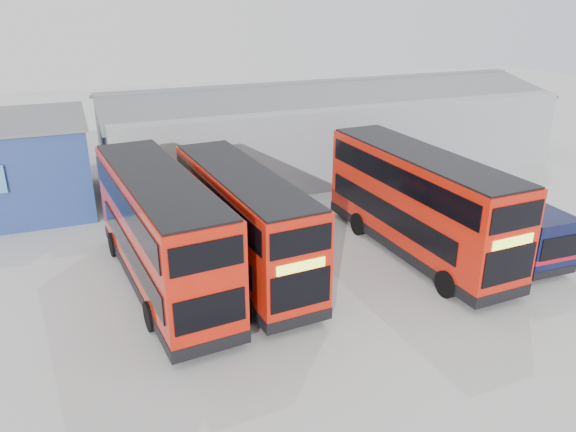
# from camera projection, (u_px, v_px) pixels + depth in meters

# --- Properties ---
(ground_plane) EXTENTS (120.00, 120.00, 0.00)m
(ground_plane) POSITION_uv_depth(u_px,v_px,m) (350.00, 328.00, 20.82)
(ground_plane) COLOR #A3A39E
(ground_plane) RESTS_ON ground
(maintenance_shed) EXTENTS (30.50, 12.00, 5.89)m
(maintenance_shed) POSITION_uv_depth(u_px,v_px,m) (323.00, 127.00, 39.80)
(maintenance_shed) COLOR gray
(maintenance_shed) RESTS_ON ground
(double_decker_left) EXTENTS (3.94, 11.89, 4.94)m
(double_decker_left) POSITION_uv_depth(u_px,v_px,m) (161.00, 233.00, 22.80)
(double_decker_left) COLOR red
(double_decker_left) RESTS_ON ground
(double_decker_centre) EXTENTS (3.49, 11.14, 4.64)m
(double_decker_centre) POSITION_uv_depth(u_px,v_px,m) (243.00, 224.00, 24.10)
(double_decker_centre) COLOR red
(double_decker_centre) RESTS_ON ground
(double_decker_right) EXTENTS (3.43, 11.71, 4.89)m
(double_decker_right) POSITION_uv_depth(u_px,v_px,m) (418.00, 205.00, 25.93)
(double_decker_right) COLOR red
(double_decker_right) RESTS_ON ground
(single_decker_blue) EXTENTS (2.62, 10.09, 2.72)m
(single_decker_blue) POSITION_uv_depth(u_px,v_px,m) (482.00, 213.00, 27.87)
(single_decker_blue) COLOR black
(single_decker_blue) RESTS_ON ground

